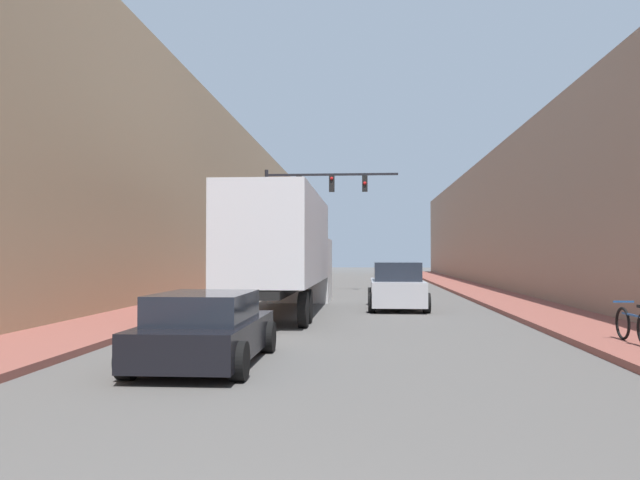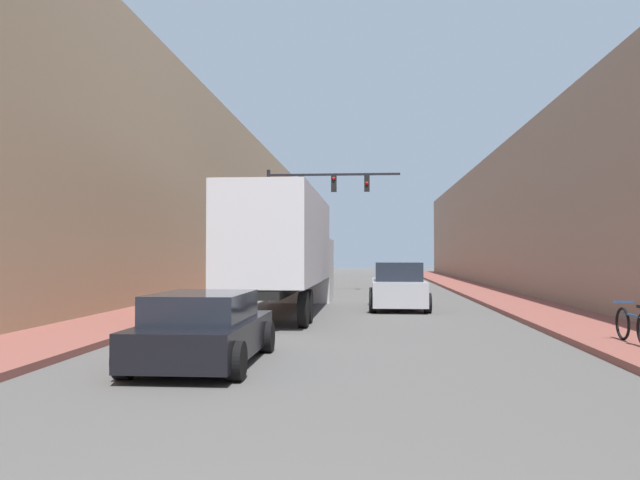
{
  "view_description": "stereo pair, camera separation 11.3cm",
  "coord_description": "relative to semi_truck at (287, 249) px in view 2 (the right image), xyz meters",
  "views": [
    {
      "loc": [
        0.57,
        -2.41,
        2.01
      ],
      "look_at": [
        -0.69,
        14.57,
        2.43
      ],
      "focal_mm": 35.0,
      "sensor_mm": 36.0,
      "label": 1
    },
    {
      "loc": [
        0.69,
        -2.4,
        2.01
      ],
      "look_at": [
        -0.69,
        14.57,
        2.43
      ],
      "focal_mm": 35.0,
      "sensor_mm": 36.0,
      "label": 2
    }
  ],
  "objects": [
    {
      "name": "sidewalk_right",
      "position": [
        8.85,
        10.17,
        -2.16
      ],
      "size": [
        2.81,
        80.0,
        0.15
      ],
      "color": "brown",
      "rests_on": "ground"
    },
    {
      "name": "sidewalk_left",
      "position": [
        -4.23,
        10.17,
        -2.16
      ],
      "size": [
        2.81,
        80.0,
        0.15
      ],
      "color": "brown",
      "rests_on": "ground"
    },
    {
      "name": "building_right",
      "position": [
        13.26,
        10.17,
        1.85
      ],
      "size": [
        6.0,
        80.0,
        8.18
      ],
      "color": "#997A66",
      "rests_on": "ground"
    },
    {
      "name": "building_left",
      "position": [
        -8.64,
        10.17,
        3.21
      ],
      "size": [
        6.0,
        80.0,
        10.9
      ],
      "color": "tan",
      "rests_on": "ground"
    },
    {
      "name": "semi_truck",
      "position": [
        0.0,
        0.0,
        0.0
      ],
      "size": [
        2.58,
        12.82,
        4.05
      ],
      "color": "silver",
      "rests_on": "ground"
    },
    {
      "name": "sedan_car",
      "position": [
        -0.06,
        -10.92,
        -1.6
      ],
      "size": [
        2.08,
        4.26,
        1.33
      ],
      "color": "black",
      "rests_on": "ground"
    },
    {
      "name": "suv_car",
      "position": [
        4.01,
        1.38,
        -1.42
      ],
      "size": [
        2.15,
        4.87,
        1.75
      ],
      "color": "#B7B7BC",
      "rests_on": "ground"
    },
    {
      "name": "traffic_signal_gantry",
      "position": [
        -0.7,
        12.08,
        2.63
      ],
      "size": [
        7.4,
        0.35,
        6.77
      ],
      "color": "black",
      "rests_on": "ground"
    },
    {
      "name": "parked_bicycle",
      "position": [
        8.5,
        -8.61,
        -1.71
      ],
      "size": [
        0.44,
        1.82,
        0.86
      ],
      "color": "black",
      "rests_on": "sidewalk_right"
    }
  ]
}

